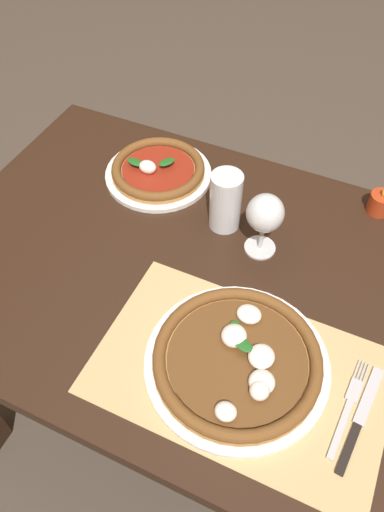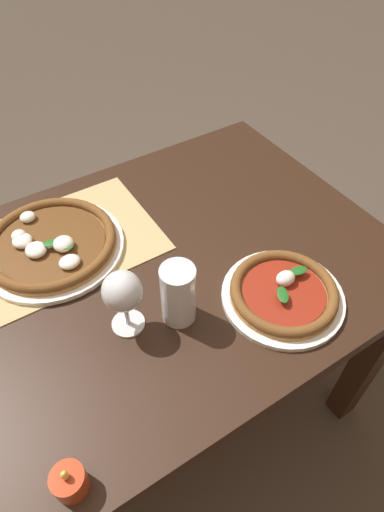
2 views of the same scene
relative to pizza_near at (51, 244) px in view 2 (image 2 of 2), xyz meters
The scene contains 8 objects.
ground_plane 0.78m from the pizza_near, 106.86° to the left, with size 24.00×24.00×0.00m, color #473D33.
dining_table 0.22m from the pizza_near, 106.86° to the left, with size 1.40×0.82×0.74m.
paper_placemat 0.03m from the pizza_near, 45.24° to the right, with size 0.54×0.33×0.00m, color tan.
pizza_near is the anchor object (origin of this frame).
pizza_far 0.56m from the pizza_near, 132.54° to the left, with size 0.27×0.27×0.05m.
wine_glass 0.31m from the pizza_near, 101.65° to the left, with size 0.08×0.08×0.16m.
pint_glass 0.37m from the pizza_near, 116.29° to the left, with size 0.07×0.07×0.15m.
votive_candle 0.54m from the pizza_near, 73.40° to the left, with size 0.06×0.06×0.07m.
Camera 2 is at (0.15, 0.61, 1.50)m, focal length 30.00 mm.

